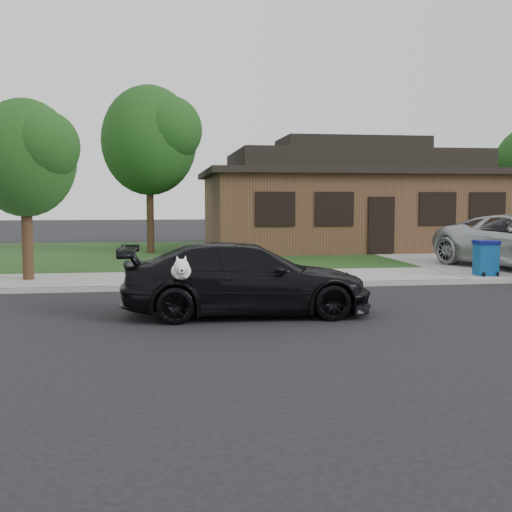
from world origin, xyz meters
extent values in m
plane|color=black|center=(0.00, 0.00, 0.00)|extent=(120.00, 120.00, 0.00)
cube|color=gray|center=(0.00, 5.00, 0.06)|extent=(60.00, 3.00, 0.12)
cube|color=gray|center=(0.00, 3.50, 0.06)|extent=(60.00, 0.12, 0.12)
cube|color=#193814|center=(0.00, 13.00, 0.07)|extent=(60.00, 13.00, 0.13)
cube|color=gray|center=(6.00, 10.00, 0.07)|extent=(4.50, 13.00, 0.14)
imported|color=black|center=(-2.54, -0.04, 0.68)|extent=(4.72, 2.02, 1.36)
ellipsoid|color=white|center=(-3.78, -0.83, 0.93)|extent=(0.34, 0.40, 0.30)
sphere|color=white|center=(-3.78, -1.06, 1.03)|extent=(0.26, 0.26, 0.26)
cube|color=white|center=(-3.78, -1.19, 0.99)|extent=(0.09, 0.12, 0.08)
sphere|color=black|center=(-3.78, -1.25, 0.99)|extent=(0.04, 0.04, 0.04)
cone|color=white|center=(-3.84, -1.01, 1.17)|extent=(0.11, 0.11, 0.14)
cone|color=white|center=(-3.71, -1.01, 1.17)|extent=(0.11, 0.11, 0.14)
cube|color=navy|center=(4.52, 4.14, 0.55)|extent=(0.57, 0.57, 0.86)
cube|color=#070D55|center=(4.52, 4.14, 1.03)|extent=(0.62, 0.62, 0.10)
cylinder|color=black|center=(4.32, 3.88, 0.19)|extent=(0.06, 0.14, 0.13)
cylinder|color=black|center=(4.71, 3.88, 0.19)|extent=(0.06, 0.14, 0.13)
cube|color=#422B1C|center=(4.00, 15.00, 1.63)|extent=(12.00, 8.00, 3.00)
cube|color=black|center=(4.00, 15.00, 3.25)|extent=(12.60, 8.60, 0.25)
cube|color=black|center=(4.00, 15.00, 3.78)|extent=(10.00, 6.50, 0.80)
cube|color=black|center=(4.00, 15.00, 4.48)|extent=(6.00, 3.50, 0.60)
cube|color=black|center=(4.00, 10.97, 1.23)|extent=(1.00, 0.06, 2.10)
cube|color=black|center=(0.00, 10.97, 1.83)|extent=(1.30, 0.05, 1.10)
cube|color=black|center=(2.20, 10.97, 1.83)|extent=(1.30, 0.05, 1.10)
cube|color=black|center=(6.20, 10.97, 1.83)|extent=(1.30, 0.05, 1.10)
cube|color=black|center=(8.20, 10.97, 1.83)|extent=(1.30, 0.05, 1.10)
cylinder|color=#332114|center=(-4.50, 13.00, 1.37)|extent=(0.28, 0.28, 2.48)
ellipsoid|color=#143811|center=(-4.50, 13.00, 4.41)|extent=(3.60, 3.60, 4.14)
sphere|color=#26591E|center=(-3.78, 12.46, 4.77)|extent=(2.52, 2.52, 2.52)
cylinder|color=#332114|center=(-7.50, 5.20, 1.02)|extent=(0.28, 0.28, 1.80)
ellipsoid|color=#143811|center=(-7.50, 5.20, 3.22)|extent=(2.60, 2.60, 2.99)
sphere|color=#26591E|center=(-6.98, 4.81, 3.48)|extent=(1.82, 1.82, 1.82)
camera|label=1|loc=(-4.12, -11.88, 2.16)|focal=45.00mm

